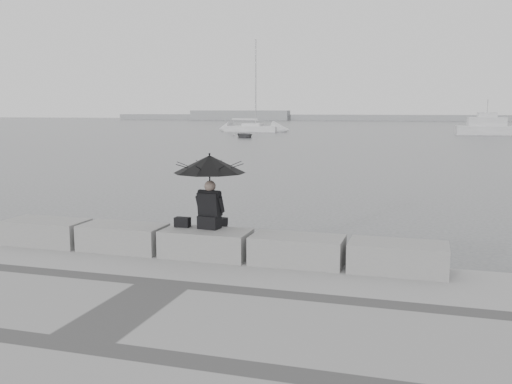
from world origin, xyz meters
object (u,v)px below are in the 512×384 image
(motor_cruiser, at_px, (494,128))
(dinghy, at_px, (245,135))
(seated_person, at_px, (209,172))
(sailboat_left, at_px, (253,128))

(motor_cruiser, distance_m, dinghy, 31.72)
(seated_person, height_order, motor_cruiser, motor_cruiser)
(sailboat_left, distance_m, motor_cruiser, 31.79)
(motor_cruiser, height_order, dinghy, motor_cruiser)
(dinghy, bearing_deg, seated_person, -107.58)
(seated_person, height_order, dinghy, seated_person)
(sailboat_left, xyz_separation_m, dinghy, (4.13, -16.38, -0.22))
(sailboat_left, bearing_deg, motor_cruiser, 5.29)
(seated_person, distance_m, dinghy, 54.19)
(seated_person, relative_size, dinghy, 0.39)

